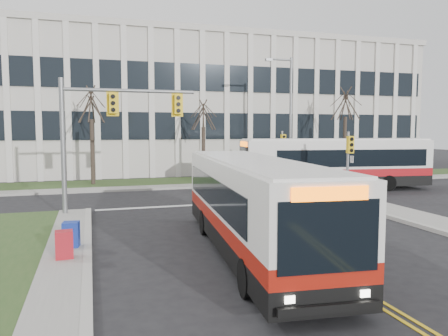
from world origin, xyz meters
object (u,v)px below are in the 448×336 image
streetlight (289,112)px  newspaper_box_red (64,247)px  newspaper_box_blue (71,236)px  bus_cross (335,165)px  directory_sign (212,167)px  bus_main (252,208)px

streetlight → newspaper_box_red: size_ratio=9.68×
newspaper_box_blue → bus_cross: bearing=40.4°
directory_sign → newspaper_box_blue: bearing=-119.5°
directory_sign → streetlight: bearing=-13.2°
bus_main → newspaper_box_blue: bus_main is taller
directory_sign → newspaper_box_blue: (-9.30, -16.43, -0.70)m
bus_cross → newspaper_box_red: (-15.99, -11.43, -1.15)m
bus_cross → newspaper_box_red: 19.69m
directory_sign → bus_main: 18.80m
bus_cross → streetlight: bearing=-161.6°
streetlight → newspaper_box_red: 22.69m
bus_cross → newspaper_box_blue: size_ratio=12.83×
bus_cross → newspaper_box_red: bus_cross is taller
streetlight → newspaper_box_red: (-14.97, -16.38, -4.72)m
directory_sign → newspaper_box_red: 20.06m
directory_sign → bus_cross: size_ratio=0.16×
streetlight → newspaper_box_blue: streetlight is taller
bus_main → bus_cross: (10.37, 12.15, 0.16)m
streetlight → bus_cross: (1.02, -4.95, -3.57)m
bus_cross → newspaper_box_blue: bus_cross is taller
directory_sign → newspaper_box_red: bearing=-118.1°
streetlight → directory_sign: streetlight is taller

